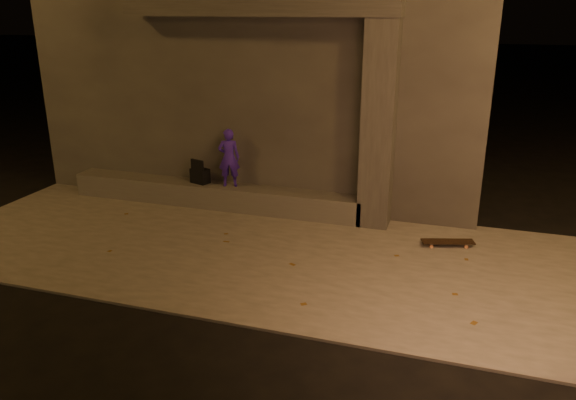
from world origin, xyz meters
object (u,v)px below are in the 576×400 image
(column, at_px, (379,127))
(skateboarder, at_px, (229,158))
(skateboard, at_px, (448,242))
(backpack, at_px, (200,175))

(column, distance_m, skateboarder, 2.95)
(skateboarder, relative_size, skateboard, 1.28)
(skateboarder, xyz_separation_m, skateboard, (4.18, -0.65, -0.94))
(column, xyz_separation_m, skateboard, (1.34, -0.65, -1.72))
(skateboarder, distance_m, backpack, 0.75)
(backpack, relative_size, skateboard, 0.56)
(backpack, bearing_deg, skateboard, 10.41)
(column, relative_size, skateboard, 4.08)
(backpack, xyz_separation_m, skateboard, (4.82, -0.65, -0.54))
(skateboarder, height_order, backpack, skateboarder)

